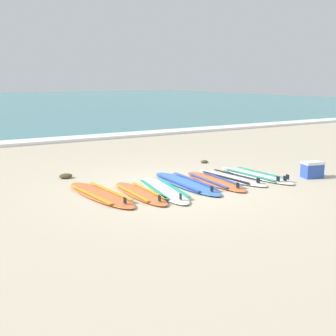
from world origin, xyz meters
The scene contains 13 objects.
ground_plane centered at (0.00, 0.00, 0.00)m, with size 80.00×80.00×0.00m, color #C1B599.
wave_foam_strip centered at (0.00, 8.14, 0.06)m, with size 80.00×1.01×0.11m, color white.
surfboard_0 centered at (-1.59, 0.25, 0.04)m, with size 0.82×2.45×0.18m.
surfboard_1 centered at (-0.88, -0.08, 0.04)m, with size 0.56×2.07×0.18m.
surfboard_2 centered at (-0.35, -0.09, 0.04)m, with size 0.99×2.40×0.18m.
surfboard_3 centered at (0.35, 0.15, 0.04)m, with size 0.68×2.49×0.18m.
surfboard_4 centered at (1.00, -0.01, 0.04)m, with size 0.67×2.19×0.18m.
surfboard_5 centered at (1.52, 0.07, 0.04)m, with size 0.74×2.15×0.18m.
surfboard_6 centered at (2.18, -0.02, 0.04)m, with size 0.72×2.27×0.18m.
cooler_box centered at (3.24, -0.77, 0.19)m, with size 0.52×0.42×0.38m.
beach_ball centered at (3.36, -0.58, 0.15)m, with size 0.31×0.31×0.31m, color white.
seaweed_clump_near_shoreline centered at (2.15, 1.98, 0.04)m, with size 0.21×0.17×0.07m, color #4C4228.
seaweed_clump_mid_sand centered at (-1.68, 2.12, 0.05)m, with size 0.31×0.25×0.11m, color #4C4228.
Camera 1 is at (-4.68, -7.47, 2.25)m, focal length 46.46 mm.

